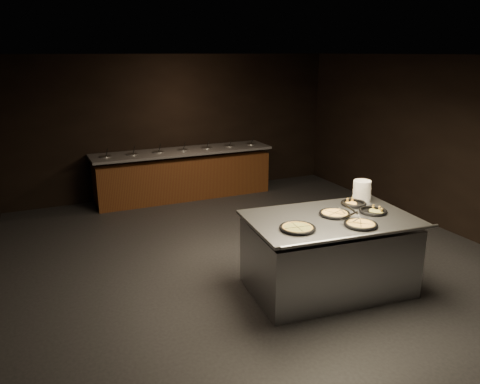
{
  "coord_description": "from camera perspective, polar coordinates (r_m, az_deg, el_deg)",
  "views": [
    {
      "loc": [
        -2.84,
        -5.49,
        2.93
      ],
      "look_at": [
        -0.2,
        0.3,
        1.02
      ],
      "focal_mm": 35.0,
      "sensor_mm": 36.0,
      "label": 1
    }
  ],
  "objects": [
    {
      "name": "plate_stack",
      "position": [
        6.61,
        14.64,
        0.17
      ],
      "size": [
        0.24,
        0.24,
        0.27
      ],
      "primitive_type": "cylinder",
      "color": "white",
      "rests_on": "serving_counter"
    },
    {
      "name": "server_right",
      "position": [
        5.67,
        13.58,
        -3.07
      ],
      "size": [
        0.3,
        0.25,
        0.17
      ],
      "rotation": [
        0.0,
        0.0,
        -0.61
      ],
      "color": "#BABDC2",
      "rests_on": "serving_counter"
    },
    {
      "name": "server_left",
      "position": [
        5.94,
        12.78,
        -2.08
      ],
      "size": [
        0.27,
        0.3,
        0.18
      ],
      "rotation": [
        0.0,
        0.0,
        2.33
      ],
      "color": "#BABDC2",
      "rests_on": "serving_counter"
    },
    {
      "name": "room",
      "position": [
        6.35,
        2.78,
        3.19
      ],
      "size": [
        7.02,
        8.02,
        2.92
      ],
      "color": "black",
      "rests_on": "ground"
    },
    {
      "name": "pan_cheese_slices_b",
      "position": [
        5.67,
        14.5,
        -3.82
      ],
      "size": [
        0.39,
        0.39,
        0.04
      ],
      "rotation": [
        0.0,
        0.0,
        2.5
      ],
      "color": "black",
      "rests_on": "serving_counter"
    },
    {
      "name": "serving_counter",
      "position": [
        6.07,
        10.72,
        -7.58
      ],
      "size": [
        2.15,
        1.49,
        0.98
      ],
      "rotation": [
        0.0,
        0.0,
        -0.09
      ],
      "color": "#BABDC2",
      "rests_on": "ground"
    },
    {
      "name": "pan_cheese_whole",
      "position": [
        5.96,
        11.47,
        -2.6
      ],
      "size": [
        0.39,
        0.39,
        0.04
      ],
      "rotation": [
        0.0,
        0.0,
        0.42
      ],
      "color": "black",
      "rests_on": "serving_counter"
    },
    {
      "name": "pan_veggie_whole",
      "position": [
        5.41,
        7.02,
        -4.37
      ],
      "size": [
        0.42,
        0.42,
        0.04
      ],
      "rotation": [
        0.0,
        0.0,
        -0.11
      ],
      "color": "black",
      "rests_on": "serving_counter"
    },
    {
      "name": "pan_cheese_slices_a",
      "position": [
        6.41,
        13.68,
        -1.36
      ],
      "size": [
        0.34,
        0.34,
        0.04
      ],
      "rotation": [
        0.0,
        0.0,
        1.1
      ],
      "color": "black",
      "rests_on": "serving_counter"
    },
    {
      "name": "pan_veggie_slices",
      "position": [
        6.17,
        15.9,
        -2.25
      ],
      "size": [
        0.35,
        0.35,
        0.04
      ],
      "rotation": [
        0.0,
        0.0,
        -0.78
      ],
      "color": "black",
      "rests_on": "serving_counter"
    },
    {
      "name": "salad_bar",
      "position": [
        9.8,
        -6.85,
        1.84
      ],
      "size": [
        3.7,
        0.83,
        1.18
      ],
      "color": "#4E2D12",
      "rests_on": "ground"
    }
  ]
}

